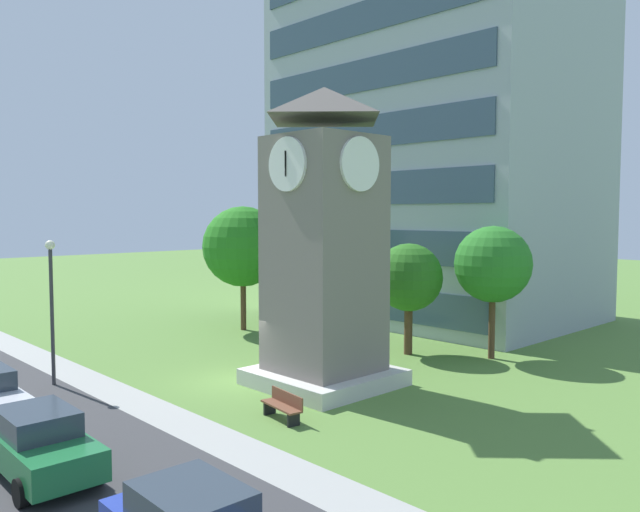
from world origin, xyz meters
name	(u,v)px	position (x,y,z in m)	size (l,w,h in m)	color
ground_plane	(236,383)	(0.00, 0.00, 0.00)	(160.00, 160.00, 0.00)	#567F38
street_asphalt	(5,435)	(0.00, -8.44, 0.00)	(120.00, 7.20, 0.01)	#38383A
kerb_strip	(141,404)	(0.00, -4.04, 0.00)	(120.00, 1.60, 0.01)	#9E9E99
office_building	(434,141)	(-4.63, 18.95, 11.20)	(18.19, 13.19, 22.40)	#9EA8B2
clock_tower	(324,253)	(2.57, 2.30, 5.09)	(4.79, 4.79, 11.31)	slate
park_bench	(283,406)	(4.64, -1.52, 0.46)	(1.85, 0.74, 0.88)	brown
street_lamp	(51,295)	(-4.60, -5.26, 3.48)	(0.36, 0.36, 5.57)	#333338
tree_near_tower	(243,247)	(-8.86, 6.94, 4.73)	(4.53, 4.53, 7.01)	#513823
tree_streetside	(493,265)	(4.65, 10.86, 4.29)	(3.46, 3.46, 6.04)	#513823
tree_by_building	(409,278)	(1.49, 8.81, 3.60)	(3.17, 3.17, 5.21)	#513823
parked_car_green	(40,444)	(3.83, -8.75, 0.86)	(4.26, 2.03, 1.69)	#1E6B38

